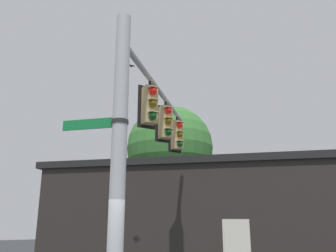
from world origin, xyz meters
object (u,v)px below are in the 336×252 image
object	(u,v)px
traffic_light_mid_inner	(166,122)
street_name_sign	(106,123)
traffic_light_mid_outer	(177,135)
bird_flying	(131,66)
traffic_light_nearest_pole	(150,105)

from	to	relation	value
traffic_light_mid_inner	street_name_sign	distance (m)	3.97
traffic_light_mid_outer	street_name_sign	xyz separation A→B (m)	(4.12, 3.74, -1.06)
street_name_sign	bird_flying	bearing A→B (deg)	-120.13
street_name_sign	bird_flying	world-z (taller)	bird_flying
traffic_light_nearest_pole	traffic_light_mid_outer	world-z (taller)	same
traffic_light_mid_inner	traffic_light_mid_outer	size ratio (longest dim) A/B	1.00
traffic_light_nearest_pole	street_name_sign	distance (m)	2.34
traffic_light_nearest_pole	traffic_light_mid_inner	world-z (taller)	same
traffic_light_nearest_pole	traffic_light_mid_inner	distance (m)	1.75
traffic_light_mid_outer	street_name_sign	bearing A→B (deg)	42.21
traffic_light_nearest_pole	street_name_sign	size ratio (longest dim) A/B	1.17
traffic_light_mid_outer	traffic_light_mid_inner	bearing A→B (deg)	45.68
traffic_light_nearest_pole	traffic_light_mid_outer	size ratio (longest dim) A/B	1.00
traffic_light_nearest_pole	street_name_sign	bearing A→B (deg)	36.40
street_name_sign	traffic_light_mid_inner	bearing A→B (deg)	-139.38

